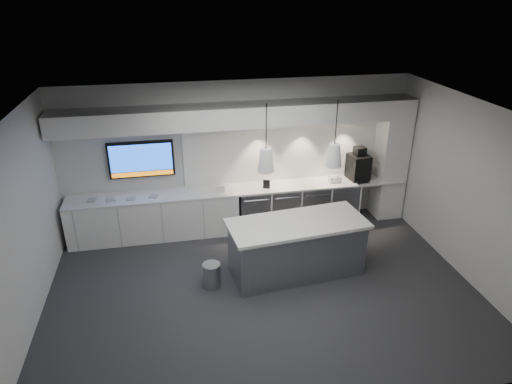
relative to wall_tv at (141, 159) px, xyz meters
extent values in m
plane|color=#2F2F31|center=(1.90, -2.45, -1.56)|extent=(7.00, 7.00, 0.00)
plane|color=black|center=(1.90, -2.45, 1.44)|extent=(7.00, 7.00, 0.00)
plane|color=silver|center=(1.90, 0.05, -0.06)|extent=(7.00, 0.00, 7.00)
plane|color=silver|center=(1.90, -4.95, -0.06)|extent=(7.00, 0.00, 7.00)
plane|color=silver|center=(-1.60, -2.45, -0.06)|extent=(0.00, 7.00, 7.00)
plane|color=silver|center=(5.40, -2.45, -0.06)|extent=(0.00, 7.00, 7.00)
cube|color=white|center=(1.90, -0.27, -0.68)|extent=(6.80, 0.65, 0.04)
cube|color=white|center=(0.15, -0.27, -1.13)|extent=(3.30, 0.63, 0.86)
cube|color=#9A9DA2|center=(2.15, -0.27, -1.13)|extent=(0.60, 0.61, 0.85)
cube|color=#9A9DA2|center=(2.78, -0.27, -1.13)|extent=(0.60, 0.61, 0.85)
cube|color=#9A9DA2|center=(3.41, -0.27, -1.13)|extent=(0.60, 0.61, 0.85)
cube|color=#9A9DA2|center=(4.04, -0.27, -1.13)|extent=(0.60, 0.61, 0.85)
cube|color=white|center=(3.10, 0.03, -0.01)|extent=(4.60, 0.03, 1.30)
cube|color=white|center=(1.90, -0.25, 0.84)|extent=(6.90, 0.60, 0.40)
cube|color=white|center=(5.10, -0.25, -0.26)|extent=(0.55, 0.55, 2.60)
cube|color=black|center=(0.00, 0.00, 0.00)|extent=(1.25, 0.06, 0.72)
cube|color=blue|center=(0.00, -0.03, 0.04)|extent=(1.17, 0.00, 0.54)
cube|color=orange|center=(0.00, -0.03, -0.29)|extent=(1.17, 0.00, 0.09)
cube|color=#9A9DA2|center=(2.57, -2.02, -1.09)|extent=(2.31, 1.12, 0.94)
cube|color=white|center=(2.57, -2.02, -0.60)|extent=(2.43, 1.25, 0.06)
cylinder|color=#9A9DA2|center=(1.08, -2.15, -1.35)|extent=(0.31, 0.31, 0.42)
cube|color=black|center=(4.38, -0.24, -0.40)|extent=(0.43, 0.47, 0.53)
cube|color=black|center=(4.38, -0.24, -0.05)|extent=(0.23, 0.23, 0.17)
cube|color=#9A9DA2|center=(4.38, -0.48, -0.64)|extent=(0.31, 0.23, 0.03)
cube|color=black|center=(2.40, -0.37, -0.57)|extent=(0.14, 0.06, 0.18)
cube|color=white|center=(1.47, -0.40, -0.59)|extent=(0.18, 0.07, 0.14)
cube|color=#A2A2A2|center=(-0.97, -0.30, -0.65)|extent=(0.19, 0.19, 0.02)
cube|color=#A2A2A2|center=(-0.61, -0.35, -0.65)|extent=(0.17, 0.17, 0.02)
cube|color=#A2A2A2|center=(-0.24, -0.37, -0.65)|extent=(0.17, 0.17, 0.02)
cube|color=#A2A2A2|center=(0.18, -0.33, -0.65)|extent=(0.20, 0.20, 0.02)
cone|color=white|center=(2.02, -2.02, 0.59)|extent=(0.27, 0.27, 0.38)
cylinder|color=black|center=(2.02, -2.02, 1.13)|extent=(0.02, 0.02, 0.70)
cone|color=white|center=(3.13, -2.02, 0.59)|extent=(0.27, 0.27, 0.38)
cylinder|color=black|center=(3.13, -2.02, 1.13)|extent=(0.02, 0.02, 0.70)
camera|label=1|loc=(0.59, -8.52, 3.11)|focal=32.00mm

